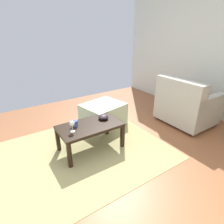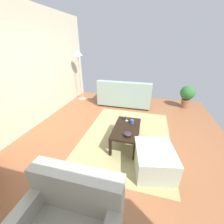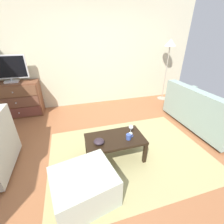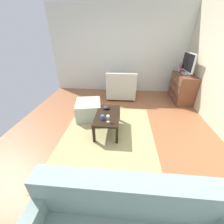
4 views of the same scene
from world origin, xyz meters
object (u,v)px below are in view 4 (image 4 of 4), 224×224
(tv, at_px, (188,63))
(armchair, at_px, (121,87))
(dresser, at_px, (182,88))
(mug, at_px, (102,117))
(wine_glass, at_px, (108,117))
(bowl_decorative, at_px, (106,107))
(ottoman, at_px, (89,109))
(coffee_table, at_px, (108,117))
(lava_lamp, at_px, (180,66))

(tv, height_order, armchair, tv)
(dresser, height_order, mug, dresser)
(wine_glass, bearing_deg, bowl_decorative, -169.38)
(mug, distance_m, ottoman, 0.91)
(ottoman, bearing_deg, mug, 32.45)
(dresser, xyz_separation_m, tv, (-0.03, 0.02, 0.73))
(dresser, distance_m, wine_glass, 2.92)
(coffee_table, bearing_deg, tv, 130.69)
(ottoman, bearing_deg, wine_glass, 35.82)
(coffee_table, relative_size, bowl_decorative, 5.78)
(coffee_table, height_order, mug, mug)
(tv, xyz_separation_m, wine_glass, (2.10, -2.08, -0.64))
(tv, height_order, ottoman, tv)
(tv, bearing_deg, armchair, -90.99)
(coffee_table, xyz_separation_m, wine_glass, (0.28, 0.04, 0.17))
(dresser, bearing_deg, bowl_decorative, -54.66)
(coffee_table, height_order, armchair, armchair)
(coffee_table, bearing_deg, armchair, 172.87)
(wine_glass, bearing_deg, tv, 135.26)
(dresser, xyz_separation_m, armchair, (-0.07, -1.87, -0.06))
(armchair, distance_m, ottoman, 1.53)
(dresser, relative_size, tv, 1.30)
(dresser, relative_size, mug, 8.95)
(mug, xyz_separation_m, armchair, (-2.05, 0.32, -0.08))
(coffee_table, bearing_deg, bowl_decorative, -167.38)
(tv, distance_m, lava_lamp, 0.42)
(lava_lamp, relative_size, coffee_table, 0.37)
(armchair, bearing_deg, tv, 89.01)
(lava_lamp, bearing_deg, bowl_decorative, -47.46)
(tv, distance_m, armchair, 2.05)
(lava_lamp, xyz_separation_m, coffee_table, (2.20, -2.06, -0.63))
(coffee_table, bearing_deg, lava_lamp, 136.95)
(coffee_table, distance_m, ottoman, 0.79)
(wine_glass, distance_m, bowl_decorative, 0.55)
(lava_lamp, bearing_deg, wine_glass, -39.13)
(tv, relative_size, coffee_table, 0.88)
(dresser, height_order, ottoman, dresser)
(lava_lamp, height_order, ottoman, lava_lamp)
(wine_glass, bearing_deg, lava_lamp, 140.87)
(lava_lamp, relative_size, mug, 2.89)
(lava_lamp, bearing_deg, mug, -41.81)
(wine_glass, distance_m, armchair, 2.15)
(lava_lamp, distance_m, ottoman, 3.19)
(lava_lamp, distance_m, armchair, 1.96)
(armchair, bearing_deg, coffee_table, -7.13)
(tv, distance_m, wine_glass, 3.03)
(dresser, distance_m, bowl_decorative, 2.65)
(dresser, relative_size, armchair, 1.12)
(coffee_table, distance_m, bowl_decorative, 0.28)
(dresser, bearing_deg, ottoman, -64.97)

